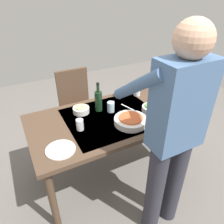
% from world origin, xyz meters
% --- Properties ---
extents(ground_plane, '(6.00, 6.00, 0.00)m').
position_xyz_m(ground_plane, '(0.00, 0.00, 0.00)').
color(ground_plane, '#66605B').
extents(dining_table, '(1.57, 0.84, 0.73)m').
position_xyz_m(dining_table, '(0.00, 0.00, 0.66)').
color(dining_table, '#4C3828').
rests_on(dining_table, ground_plane).
extents(chair_near, '(0.40, 0.40, 0.91)m').
position_xyz_m(chair_near, '(0.10, -0.80, 0.53)').
color(chair_near, '#352114').
rests_on(chair_near, ground_plane).
extents(person_server, '(0.42, 0.61, 1.69)m').
position_xyz_m(person_server, '(-0.11, 0.68, 0.96)').
color(person_server, '#2D2D38').
rests_on(person_server, ground_plane).
extents(wine_bottle, '(0.07, 0.07, 0.30)m').
position_xyz_m(wine_bottle, '(0.06, -0.17, 0.84)').
color(wine_bottle, black).
rests_on(wine_bottle, dining_table).
extents(wine_glass_left, '(0.07, 0.07, 0.15)m').
position_xyz_m(wine_glass_left, '(-0.63, -0.02, 0.84)').
color(wine_glass_left, white).
rests_on(wine_glass_left, dining_table).
extents(water_cup_near_left, '(0.06, 0.06, 0.10)m').
position_xyz_m(water_cup_near_left, '(0.34, 0.06, 0.78)').
color(water_cup_near_left, silver).
rests_on(water_cup_near_left, dining_table).
extents(water_cup_near_right, '(0.08, 0.08, 0.09)m').
position_xyz_m(water_cup_near_right, '(-0.45, -0.27, 0.78)').
color(water_cup_near_right, silver).
rests_on(water_cup_near_right, dining_table).
extents(water_cup_far_left, '(0.07, 0.07, 0.09)m').
position_xyz_m(water_cup_far_left, '(-0.27, -0.32, 0.78)').
color(water_cup_far_left, silver).
rests_on(water_cup_far_left, dining_table).
extents(water_cup_far_right, '(0.07, 0.07, 0.10)m').
position_xyz_m(water_cup_far_right, '(-0.03, -0.09, 0.78)').
color(water_cup_far_right, silver).
rests_on(water_cup_far_right, dining_table).
extents(serving_bowl_pasta, '(0.30, 0.30, 0.07)m').
position_xyz_m(serving_bowl_pasta, '(-0.10, 0.18, 0.76)').
color(serving_bowl_pasta, white).
rests_on(serving_bowl_pasta, dining_table).
extents(side_bowl_salad, '(0.18, 0.18, 0.07)m').
position_xyz_m(side_bowl_salad, '(-0.39, 0.09, 0.76)').
color(side_bowl_salad, white).
rests_on(side_bowl_salad, dining_table).
extents(side_bowl_bread, '(0.16, 0.16, 0.07)m').
position_xyz_m(side_bowl_bread, '(0.24, -0.20, 0.76)').
color(side_bowl_bread, white).
rests_on(side_bowl_bread, dining_table).
extents(dinner_plate_near, '(0.23, 0.23, 0.01)m').
position_xyz_m(dinner_plate_near, '(0.57, 0.24, 0.74)').
color(dinner_plate_near, white).
rests_on(dinner_plate_near, dining_table).
extents(table_knife, '(0.07, 0.20, 0.00)m').
position_xyz_m(table_knife, '(-0.22, -0.07, 0.73)').
color(table_knife, silver).
rests_on(table_knife, dining_table).
extents(table_fork, '(0.08, 0.17, 0.00)m').
position_xyz_m(table_fork, '(-0.65, 0.27, 0.73)').
color(table_fork, silver).
rests_on(table_fork, dining_table).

